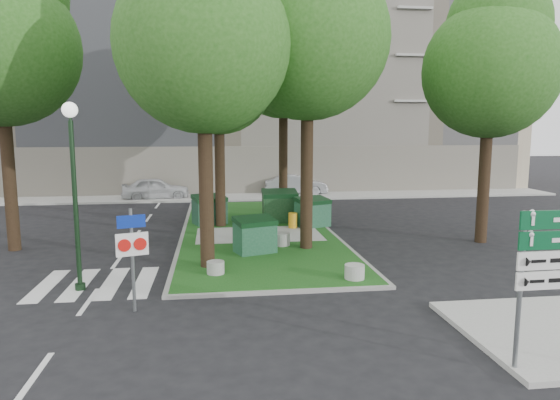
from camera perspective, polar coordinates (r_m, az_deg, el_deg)
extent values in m
plane|color=black|center=(13.60, -1.92, -10.67)|extent=(120.00, 120.00, 0.00)
cube|color=#174C15|center=(21.33, -2.69, -3.52)|extent=(6.00, 16.00, 0.12)
cube|color=gray|center=(21.33, -2.69, -3.54)|extent=(6.30, 16.30, 0.10)
cube|color=#999993|center=(31.63, -5.20, 0.33)|extent=(42.00, 3.00, 0.12)
cube|color=silver|center=(15.18, -16.92, -8.98)|extent=(5.00, 3.00, 0.01)
cube|color=tan|center=(38.99, -5.83, 13.51)|extent=(41.00, 12.00, 16.00)
cylinder|color=black|center=(15.37, -8.48, 3.20)|extent=(0.44, 0.44, 6.16)
sphere|color=#215416|center=(15.50, -8.79, 17.11)|extent=(5.20, 5.20, 5.20)
cylinder|color=black|center=(17.64, 3.08, 4.83)|extent=(0.44, 0.44, 6.72)
sphere|color=#215416|center=(17.86, 3.19, 18.01)|extent=(5.60, 5.60, 5.60)
cylinder|color=black|center=(21.86, -6.90, 4.35)|extent=(0.44, 0.44, 5.88)
sphere|color=#215416|center=(21.91, -7.06, 13.70)|extent=(4.80, 4.80, 4.80)
sphere|color=#215416|center=(22.33, -6.34, 17.96)|extent=(3.60, 3.60, 3.60)
cylinder|color=black|center=(25.06, 0.38, 6.18)|extent=(0.44, 0.44, 7.00)
sphere|color=#215416|center=(25.26, 0.39, 15.86)|extent=(5.80, 5.80, 5.80)
sphere|color=#215416|center=(25.84, 1.03, 20.19)|extent=(4.35, 4.35, 4.35)
cylinder|color=black|center=(20.20, -28.65, 3.87)|extent=(0.44, 0.44, 6.44)
cylinder|color=black|center=(20.59, 22.37, 3.55)|extent=(0.44, 0.44, 5.88)
sphere|color=#215416|center=(20.65, 22.92, 13.46)|extent=(5.00, 5.00, 5.00)
sphere|color=#215416|center=(21.20, 23.64, 17.86)|extent=(3.75, 3.75, 3.75)
cube|color=#0D311E|center=(22.66, -8.05, -1.34)|extent=(1.62, 1.36, 1.09)
cube|color=black|center=(22.56, -8.09, 0.24)|extent=(1.69, 1.44, 0.31)
cube|color=#134227|center=(17.34, -2.89, -4.32)|extent=(1.53, 1.26, 1.03)
cube|color=black|center=(17.22, -2.90, -2.38)|extent=(1.59, 1.34, 0.30)
cube|color=#103615|center=(22.95, -0.04, -0.97)|extent=(1.55, 1.05, 1.21)
cube|color=black|center=(22.85, -0.04, 0.77)|extent=(1.60, 1.12, 0.35)
cube|color=#15462B|center=(21.92, 3.75, -1.63)|extent=(1.60, 1.37, 1.06)
cube|color=black|center=(21.82, 3.76, -0.03)|extent=(1.67, 1.44, 0.31)
cylinder|color=gray|center=(15.03, -7.38, -7.66)|extent=(0.52, 0.52, 0.37)
cylinder|color=#A2A39E|center=(14.58, 8.51, -8.11)|extent=(0.57, 0.57, 0.41)
cylinder|color=gray|center=(18.42, 0.15, -4.48)|extent=(0.64, 0.64, 0.46)
cylinder|color=gold|center=(21.51, 1.48, -2.35)|extent=(0.38, 0.38, 0.66)
cylinder|color=black|center=(14.44, -22.33, -0.78)|extent=(0.13, 0.13, 4.60)
cylinder|color=black|center=(14.92, -21.86, -9.18)|extent=(0.28, 0.28, 0.18)
sphere|color=white|center=(14.29, -22.90, 9.48)|extent=(0.40, 0.40, 0.40)
cylinder|color=slate|center=(12.52, -16.49, -6.66)|extent=(0.10, 0.10, 2.52)
cube|color=navy|center=(12.31, -16.67, -2.34)|extent=(0.64, 0.23, 0.30)
cube|color=white|center=(12.42, -16.56, -4.86)|extent=(0.74, 0.26, 0.56)
cylinder|color=red|center=(12.45, -17.39, -4.86)|extent=(0.30, 0.12, 0.30)
cylinder|color=red|center=(12.39, -15.73, -4.86)|extent=(0.30, 0.12, 0.30)
cylinder|color=slate|center=(9.93, 25.73, -9.30)|extent=(0.09, 0.09, 2.87)
cube|color=#094A26|center=(9.99, 29.08, -1.93)|extent=(1.44, 0.06, 0.33)
cube|color=#094A26|center=(10.06, 28.93, -3.97)|extent=(1.44, 0.06, 0.33)
cube|color=white|center=(10.14, 28.79, -5.99)|extent=(1.44, 0.06, 0.33)
cube|color=white|center=(10.23, 28.64, -7.97)|extent=(1.44, 0.06, 0.33)
imported|color=silver|center=(31.74, -14.03, 1.29)|extent=(4.22, 2.04, 1.39)
imported|color=gray|center=(32.95, 1.82, 1.76)|extent=(4.18, 1.67, 1.35)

